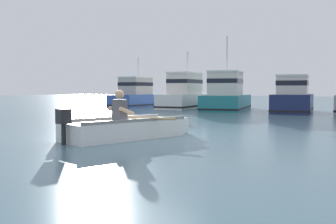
# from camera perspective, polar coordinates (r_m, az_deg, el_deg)

# --- Properties ---
(ground_plane) EXTENTS (120.00, 120.00, 0.00)m
(ground_plane) POSITION_cam_1_polar(r_m,az_deg,el_deg) (10.51, -2.81, -3.30)
(ground_plane) COLOR slate
(rowboat_with_person) EXTENTS (2.21, 3.67, 1.19)m
(rowboat_with_person) POSITION_cam_1_polar(r_m,az_deg,el_deg) (9.86, -5.87, -2.29)
(rowboat_with_person) COLOR white
(rowboat_with_person) RESTS_ON ground
(moored_boat_blue) EXTENTS (1.96, 5.08, 3.40)m
(moored_boat_blue) POSITION_cam_1_polar(r_m,az_deg,el_deg) (27.68, -4.28, 2.35)
(moored_boat_blue) COLOR #2D519E
(moored_boat_blue) RESTS_ON ground
(moored_boat_white) EXTENTS (2.46, 6.64, 3.60)m
(moored_boat_white) POSITION_cam_1_polar(r_m,az_deg,el_deg) (25.68, 2.76, 2.45)
(moored_boat_white) COLOR white
(moored_boat_white) RESTS_ON ground
(moored_boat_teal) EXTENTS (3.24, 5.85, 4.23)m
(moored_boat_teal) POSITION_cam_1_polar(r_m,az_deg,el_deg) (23.06, 8.36, 2.29)
(moored_boat_teal) COLOR #1E727A
(moored_boat_teal) RESTS_ON ground
(moored_boat_navy) EXTENTS (2.55, 4.84, 1.92)m
(moored_boat_navy) POSITION_cam_1_polar(r_m,az_deg,el_deg) (21.49, 17.42, 1.86)
(moored_boat_navy) COLOR #19234C
(moored_boat_navy) RESTS_ON ground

